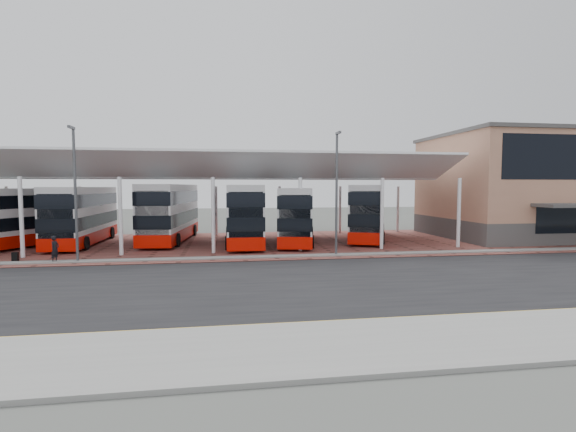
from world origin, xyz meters
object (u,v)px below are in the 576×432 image
Objects in this scene: bus_0 at (12,219)px; bus_2 at (171,213)px; bus_5 at (368,212)px; pedestrian at (55,249)px; bus_4 at (297,215)px; terminal at (538,186)px; bus_1 at (83,216)px; bus_3 at (243,214)px.

bus_2 reaches higher than bus_0.
bus_5 is 7.18× the size of pedestrian.
bus_5 is (6.47, 1.35, 0.13)m from bus_4.
terminal is 1.69× the size of bus_1.
terminal is 22.57m from bus_4.
bus_0 is 0.97× the size of bus_4.
terminal is 32.78m from bus_2.
bus_0 is 6.61× the size of pedestrian.
pedestrian is at bearing -148.19° from bus_3.
bus_1 is 0.96× the size of bus_3.
bus_2 reaches higher than bus_3.
bus_2 is 1.01× the size of bus_5.
bus_3 reaches higher than bus_1.
pedestrian is (-11.50, -6.89, -1.50)m from bus_3.
bus_4 is at bearing -177.83° from terminal.
bus_0 is 21.10m from bus_4.
pedestrian is (1.01, -8.33, -1.43)m from bus_1.
bus_4 is at bearing -49.16° from pedestrian.
terminal reaches higher than bus_0.
bus_0 reaches higher than pedestrian.
pedestrian is (-22.29, -8.15, -1.51)m from bus_5.
bus_2 is at bearing 159.75° from bus_3.
bus_3 is (12.51, -1.44, 0.07)m from bus_1.
terminal reaches higher than bus_2.
bus_0 is at bearing -156.76° from bus_1.
terminal is 1.61× the size of bus_5.
terminal is 39.34m from bus_1.
pedestrian is (-5.58, -9.18, -1.53)m from bus_2.
pedestrian is at bearing -168.69° from terminal.
bus_1 is 8.51m from pedestrian.
bus_3 is 0.99× the size of bus_5.
terminal is 39.19m from pedestrian.
bus_3 is 1.03× the size of bus_4.
bus_5 is (23.30, -0.18, 0.08)m from bus_1.
bus_1 reaches higher than bus_4.
bus_2 is (-32.66, 1.53, -2.27)m from terminal.
bus_3 is (-26.75, -0.76, -2.30)m from terminal.
bus_0 is at bearing -178.48° from terminal.
terminal is at bearing 2.50° from bus_3.
terminal is 1.63× the size of bus_3.
bus_2 is at bearing 7.34° from bus_1.
bus_4 is 17.28m from pedestrian.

